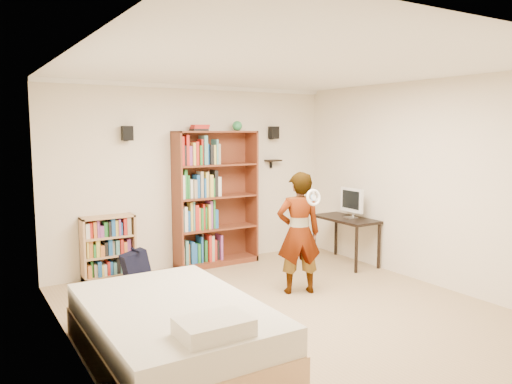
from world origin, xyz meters
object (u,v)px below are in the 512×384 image
daybed (173,324)px  person (299,233)px  tall_bookshelf (216,199)px  computer_desk (345,240)px  low_bookshelf (108,248)px

daybed → person: bearing=23.5°
tall_bookshelf → daybed: bearing=-124.0°
tall_bookshelf → person: bearing=-81.1°
person → computer_desk: bearing=-131.3°
computer_desk → low_bookshelf: bearing=162.7°
computer_desk → person: person is taller
low_bookshelf → person: (1.89, -1.79, 0.32)m
computer_desk → person: (-1.44, -0.75, 0.41)m
low_bookshelf → computer_desk: size_ratio=0.85×
daybed → person: 2.28m
computer_desk → tall_bookshelf: bearing=150.1°
low_bookshelf → daybed: low_bookshelf is taller
tall_bookshelf → low_bookshelf: bearing=178.1°
person → tall_bookshelf: bearing=-59.8°
low_bookshelf → daybed: 2.69m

